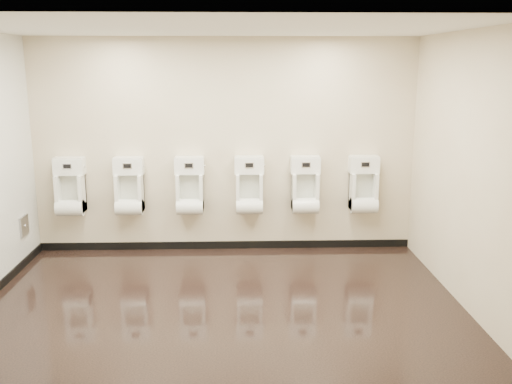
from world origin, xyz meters
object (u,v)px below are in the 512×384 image
(urinal_0, at_px, (70,191))
(urinal_5, at_px, (364,189))
(urinal_3, at_px, (249,190))
(urinal_2, at_px, (190,190))
(urinal_1, at_px, (129,191))
(urinal_4, at_px, (305,189))
(access_panel, at_px, (24,226))

(urinal_0, relative_size, urinal_5, 1.00)
(urinal_3, bearing_deg, urinal_2, 180.00)
(urinal_0, distance_m, urinal_3, 2.33)
(urinal_1, bearing_deg, urinal_5, 0.00)
(urinal_4, distance_m, urinal_5, 0.77)
(urinal_3, bearing_deg, urinal_1, 180.00)
(urinal_0, distance_m, urinal_1, 0.76)
(access_panel, height_order, urinal_4, urinal_4)
(urinal_2, relative_size, urinal_5, 1.00)
(access_panel, relative_size, urinal_4, 0.34)
(access_panel, distance_m, urinal_3, 2.85)
(urinal_2, height_order, urinal_4, same)
(urinal_3, bearing_deg, urinal_0, 180.00)
(access_panel, relative_size, urinal_3, 0.34)
(urinal_2, xyz_separation_m, urinal_5, (2.29, 0.00, 0.00))
(access_panel, xyz_separation_m, urinal_2, (2.02, 0.42, 0.35))
(urinal_1, bearing_deg, urinal_2, 0.00)
(urinal_1, distance_m, urinal_3, 1.56)
(urinal_1, height_order, urinal_2, same)
(access_panel, bearing_deg, urinal_2, 11.70)
(urinal_0, distance_m, urinal_2, 1.55)
(urinal_4, bearing_deg, urinal_5, 0.00)
(urinal_2, relative_size, urinal_4, 1.00)
(urinal_3, bearing_deg, urinal_5, 0.00)
(urinal_4, relative_size, urinal_5, 1.00)
(urinal_3, xyz_separation_m, urinal_4, (0.74, 0.00, 0.00))
(urinal_3, relative_size, urinal_4, 1.00)
(urinal_3, relative_size, urinal_5, 1.00)
(access_panel, relative_size, urinal_1, 0.34)
(access_panel, xyz_separation_m, urinal_4, (3.54, 0.42, 0.35))
(urinal_4, height_order, urinal_5, same)
(urinal_1, bearing_deg, urinal_4, 0.00)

